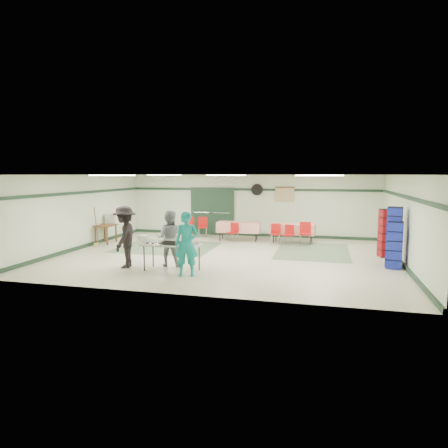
% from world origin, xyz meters
% --- Properties ---
extents(floor, '(11.00, 11.00, 0.00)m').
position_xyz_m(floor, '(0.00, 0.00, 0.00)').
color(floor, beige).
rests_on(floor, ground).
extents(ceiling, '(11.00, 11.00, 0.00)m').
position_xyz_m(ceiling, '(0.00, 0.00, 2.70)').
color(ceiling, silver).
rests_on(ceiling, wall_back).
extents(wall_back, '(11.00, 0.00, 11.00)m').
position_xyz_m(wall_back, '(0.00, 4.50, 1.35)').
color(wall_back, beige).
rests_on(wall_back, floor).
extents(wall_front, '(11.00, 0.00, 11.00)m').
position_xyz_m(wall_front, '(0.00, -4.50, 1.35)').
color(wall_front, beige).
rests_on(wall_front, floor).
extents(wall_left, '(0.00, 9.00, 9.00)m').
position_xyz_m(wall_left, '(-5.50, 0.00, 1.35)').
color(wall_left, beige).
rests_on(wall_left, floor).
extents(wall_right, '(0.00, 9.00, 9.00)m').
position_xyz_m(wall_right, '(5.50, 0.00, 1.35)').
color(wall_right, beige).
rests_on(wall_right, floor).
extents(trim_back, '(11.00, 0.06, 0.10)m').
position_xyz_m(trim_back, '(0.00, 4.47, 2.05)').
color(trim_back, '#1B3322').
rests_on(trim_back, wall_back).
extents(baseboard_back, '(11.00, 0.06, 0.12)m').
position_xyz_m(baseboard_back, '(0.00, 4.47, 0.06)').
color(baseboard_back, '#1B3322').
rests_on(baseboard_back, floor).
extents(trim_left, '(0.06, 9.00, 0.10)m').
position_xyz_m(trim_left, '(-5.47, 0.00, 2.05)').
color(trim_left, '#1B3322').
rests_on(trim_left, wall_back).
extents(baseboard_left, '(0.06, 9.00, 0.12)m').
position_xyz_m(baseboard_left, '(-5.47, 0.00, 0.06)').
color(baseboard_left, '#1B3322').
rests_on(baseboard_left, floor).
extents(trim_right, '(0.06, 9.00, 0.10)m').
position_xyz_m(trim_right, '(5.47, 0.00, 2.05)').
color(trim_right, '#1B3322').
rests_on(trim_right, wall_back).
extents(baseboard_right, '(0.06, 9.00, 0.12)m').
position_xyz_m(baseboard_right, '(5.47, 0.00, 0.06)').
color(baseboard_right, '#1B3322').
rests_on(baseboard_right, floor).
extents(green_patch_a, '(3.50, 3.00, 0.01)m').
position_xyz_m(green_patch_a, '(-2.50, 1.00, 0.00)').
color(green_patch_a, slate).
rests_on(green_patch_a, floor).
extents(green_patch_b, '(2.50, 3.50, 0.01)m').
position_xyz_m(green_patch_b, '(2.80, 1.50, 0.00)').
color(green_patch_b, slate).
rests_on(green_patch_b, floor).
extents(double_door_left, '(0.90, 0.06, 2.10)m').
position_xyz_m(double_door_left, '(-2.20, 4.44, 1.05)').
color(double_door_left, gray).
rests_on(double_door_left, floor).
extents(double_door_right, '(0.90, 0.06, 2.10)m').
position_xyz_m(double_door_right, '(-1.25, 4.44, 1.05)').
color(double_door_right, gray).
rests_on(double_door_right, floor).
extents(door_frame, '(2.00, 0.03, 2.15)m').
position_xyz_m(door_frame, '(-1.73, 4.42, 1.05)').
color(door_frame, '#1B3322').
rests_on(door_frame, floor).
extents(wall_fan, '(0.50, 0.10, 0.50)m').
position_xyz_m(wall_fan, '(0.30, 4.44, 2.05)').
color(wall_fan, black).
rests_on(wall_fan, wall_back).
extents(scroll_banner, '(0.80, 0.02, 0.60)m').
position_xyz_m(scroll_banner, '(1.50, 4.44, 1.85)').
color(scroll_banner, tan).
rests_on(scroll_banner, wall_back).
extents(serving_table, '(1.70, 0.76, 0.76)m').
position_xyz_m(serving_table, '(-0.99, -2.41, 0.71)').
color(serving_table, '#A8A8A3').
rests_on(serving_table, floor).
extents(sheet_tray_right, '(0.55, 0.43, 0.02)m').
position_xyz_m(sheet_tray_right, '(-0.51, -2.45, 0.77)').
color(sheet_tray_right, silver).
rests_on(sheet_tray_right, serving_table).
extents(sheet_tray_mid, '(0.64, 0.50, 0.02)m').
position_xyz_m(sheet_tray_mid, '(-1.12, -2.27, 0.77)').
color(sheet_tray_mid, silver).
rests_on(sheet_tray_mid, serving_table).
extents(sheet_tray_left, '(0.64, 0.50, 0.02)m').
position_xyz_m(sheet_tray_left, '(-1.48, -2.55, 0.77)').
color(sheet_tray_left, silver).
rests_on(sheet_tray_left, serving_table).
extents(baking_pan, '(0.50, 0.33, 0.08)m').
position_xyz_m(baking_pan, '(-0.99, -2.47, 0.80)').
color(baking_pan, black).
rests_on(baking_pan, serving_table).
extents(foam_box_stack, '(0.26, 0.24, 0.23)m').
position_xyz_m(foam_box_stack, '(-1.86, -2.42, 0.87)').
color(foam_box_stack, white).
rests_on(foam_box_stack, serving_table).
extents(volunteer_teal, '(0.71, 0.54, 1.74)m').
position_xyz_m(volunteer_teal, '(-0.38, -2.87, 0.87)').
color(volunteer_teal, teal).
rests_on(volunteer_teal, floor).
extents(volunteer_grey, '(0.86, 0.70, 1.67)m').
position_xyz_m(volunteer_grey, '(-1.27, -1.88, 0.83)').
color(volunteer_grey, gray).
rests_on(volunteer_grey, floor).
extents(volunteer_dark, '(0.89, 1.28, 1.82)m').
position_xyz_m(volunteer_dark, '(-2.46, -2.36, 0.91)').
color(volunteer_dark, black).
rests_on(volunteer_dark, floor).
extents(dining_table_a, '(1.78, 0.89, 0.77)m').
position_xyz_m(dining_table_a, '(1.96, 3.14, 0.57)').
color(dining_table_a, red).
rests_on(dining_table_a, floor).
extents(dining_table_b, '(1.81, 0.91, 0.77)m').
position_xyz_m(dining_table_b, '(-0.24, 3.14, 0.57)').
color(dining_table_b, red).
rests_on(dining_table_b, floor).
extents(chair_a, '(0.44, 0.44, 0.78)m').
position_xyz_m(chair_a, '(1.86, 2.56, 0.48)').
color(chair_a, '#B1180E').
rests_on(chair_a, floor).
extents(chair_b, '(0.40, 0.40, 0.81)m').
position_xyz_m(chair_b, '(1.36, 2.57, 0.49)').
color(chair_b, '#B1180E').
rests_on(chair_b, floor).
extents(chair_c, '(0.43, 0.43, 0.90)m').
position_xyz_m(chair_c, '(2.48, 2.58, 0.55)').
color(chair_c, '#B1180E').
rests_on(chair_c, floor).
extents(chair_d, '(0.48, 0.48, 0.79)m').
position_xyz_m(chair_d, '(-0.33, 2.56, 0.48)').
color(chair_d, '#B1180E').
rests_on(chair_d, floor).
extents(chair_loose_a, '(0.49, 0.49, 0.87)m').
position_xyz_m(chair_loose_a, '(-1.93, 3.62, 0.53)').
color(chair_loose_a, '#B1180E').
rests_on(chair_loose_a, floor).
extents(chair_loose_b, '(0.54, 0.54, 0.91)m').
position_xyz_m(chair_loose_b, '(-2.51, 3.42, 0.56)').
color(chair_loose_b, '#B1180E').
rests_on(chair_loose_b, floor).
extents(crate_stack_blue_a, '(0.48, 0.48, 1.78)m').
position_xyz_m(crate_stack_blue_a, '(5.15, -0.42, 0.89)').
color(crate_stack_blue_a, '#1B29A6').
rests_on(crate_stack_blue_a, floor).
extents(crate_stack_red, '(0.49, 0.49, 1.58)m').
position_xyz_m(crate_stack_red, '(5.15, 1.10, 0.79)').
color(crate_stack_red, maroon).
rests_on(crate_stack_red, floor).
extents(crate_stack_blue_b, '(0.48, 0.48, 1.37)m').
position_xyz_m(crate_stack_blue_b, '(5.15, -0.58, 0.69)').
color(crate_stack_blue_b, '#1B29A6').
rests_on(crate_stack_blue_b, floor).
extents(printer_table, '(0.66, 0.97, 0.74)m').
position_xyz_m(printer_table, '(-5.15, 1.14, 0.65)').
color(printer_table, brown).
rests_on(printer_table, floor).
extents(office_printer, '(0.49, 0.43, 0.39)m').
position_xyz_m(office_printer, '(-5.15, 1.71, 0.94)').
color(office_printer, silver).
rests_on(office_printer, printer_table).
extents(broom, '(0.07, 0.24, 1.46)m').
position_xyz_m(broom, '(-5.23, 0.61, 0.76)').
color(broom, brown).
rests_on(broom, floor).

